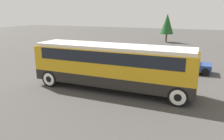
{
  "coord_description": "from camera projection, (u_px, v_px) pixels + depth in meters",
  "views": [
    {
      "loc": [
        5.62,
        -13.41,
        5.31
      ],
      "look_at": [
        0.0,
        0.0,
        1.42
      ],
      "focal_mm": 35.0,
      "sensor_mm": 36.0,
      "label": 1
    }
  ],
  "objects": [
    {
      "name": "parked_car_far",
      "position": [
        184.0,
        64.0,
        19.9
      ],
      "size": [
        4.58,
        1.84,
        1.37
      ],
      "color": "navy",
      "rests_on": "ground_plane"
    },
    {
      "name": "tour_bus",
      "position": [
        113.0,
        63.0,
        14.88
      ],
      "size": [
        11.1,
        2.65,
        3.15
      ],
      "color": "black",
      "rests_on": "ground_plane"
    },
    {
      "name": "parked_car_mid",
      "position": [
        129.0,
        63.0,
        20.31
      ],
      "size": [
        4.27,
        1.94,
        1.34
      ],
      "color": "black",
      "rests_on": "ground_plane"
    },
    {
      "name": "parked_car_near",
      "position": [
        102.0,
        56.0,
        23.72
      ],
      "size": [
        4.43,
        1.89,
        1.37
      ],
      "color": "#2D5638",
      "rests_on": "ground_plane"
    },
    {
      "name": "tree_center",
      "position": [
        167.0,
        24.0,
        38.62
      ],
      "size": [
        2.34,
        2.34,
        4.98
      ],
      "color": "brown",
      "rests_on": "ground_plane"
    },
    {
      "name": "ground_plane",
      "position": [
        112.0,
        89.0,
        15.41
      ],
      "size": [
        120.0,
        120.0,
        0.0
      ],
      "primitive_type": "plane",
      "color": "#423F3D"
    }
  ]
}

